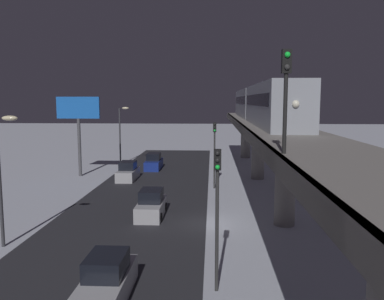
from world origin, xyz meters
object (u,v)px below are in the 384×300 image
(rail_signal, at_px, (286,83))
(subway_train, at_px, (260,103))
(sedan_silver_2, at_px, (128,172))
(sedan_silver_3, at_px, (107,281))
(traffic_light_mid, at_px, (215,145))
(sedan_silver, at_px, (151,205))
(commercial_billboard, at_px, (78,116))
(traffic_light_near, at_px, (217,199))
(sedan_blue, at_px, (154,163))

(rail_signal, bearing_deg, subway_train, -94.59)
(sedan_silver_2, distance_m, sedan_silver_3, 26.37)
(subway_train, xyz_separation_m, sedan_silver_3, (9.44, 26.56, -7.40))
(rail_signal, relative_size, traffic_light_mid, 0.62)
(sedan_silver_2, height_order, traffic_light_mid, traffic_light_mid)
(sedan_silver_3, bearing_deg, sedan_silver, 90.00)
(rail_signal, distance_m, commercial_billboard, 33.30)
(traffic_light_near, distance_m, traffic_light_mid, 21.09)
(rail_signal, height_order, sedan_silver, rail_signal)
(sedan_silver_2, distance_m, sedan_blue, 7.07)
(rail_signal, distance_m, sedan_silver_3, 11.08)
(commercial_billboard, bearing_deg, sedan_silver, 124.43)
(rail_signal, xyz_separation_m, sedan_silver_3, (7.28, -0.42, -8.35))
(rail_signal, relative_size, sedan_silver_3, 0.87)
(sedan_silver_2, bearing_deg, sedan_silver_3, 100.05)
(rail_signal, bearing_deg, sedan_silver_3, -3.28)
(traffic_light_near, bearing_deg, traffic_light_mid, -90.00)
(sedan_blue, height_order, traffic_light_mid, traffic_light_mid)
(rail_signal, height_order, traffic_light_near, rail_signal)
(sedan_silver_2, xyz_separation_m, sedan_silver_3, (-4.60, 25.96, 0.00))
(traffic_light_mid, bearing_deg, sedan_silver_2, -22.74)
(rail_signal, xyz_separation_m, traffic_light_near, (2.58, -1.39, -4.95))
(subway_train, height_order, sedan_blue, subway_train)
(sedan_silver, distance_m, sedan_silver_2, 14.23)
(sedan_silver, relative_size, sedan_silver_2, 1.01)
(sedan_silver_2, height_order, traffic_light_near, traffic_light_near)
(sedan_silver_3, bearing_deg, sedan_silver_2, 100.05)
(sedan_blue, relative_size, sedan_silver_3, 1.00)
(sedan_blue, xyz_separation_m, sedan_silver_3, (-2.80, 32.80, 0.00))
(traffic_light_mid, distance_m, commercial_billboard, 16.34)
(sedan_silver_2, relative_size, sedan_silver_3, 0.99)
(traffic_light_near, bearing_deg, sedan_blue, -76.74)
(traffic_light_mid, relative_size, commercial_billboard, 0.72)
(rail_signal, relative_size, commercial_billboard, 0.45)
(sedan_silver, distance_m, sedan_blue, 20.49)
(commercial_billboard, bearing_deg, rail_signal, 122.19)
(rail_signal, relative_size, sedan_silver, 0.87)
(rail_signal, distance_m, sedan_silver, 17.02)
(sedan_silver, distance_m, sedan_silver_3, 12.50)
(rail_signal, distance_m, sedan_silver_2, 30.11)
(sedan_silver_3, xyz_separation_m, traffic_light_mid, (-4.70, -22.06, 3.40))
(subway_train, bearing_deg, sedan_silver_2, 2.42)
(sedan_silver_2, xyz_separation_m, sedan_blue, (-1.80, -6.84, 0.00))
(sedan_silver_3, distance_m, traffic_light_near, 5.88)
(traffic_light_mid, height_order, commercial_billboard, commercial_billboard)
(subway_train, height_order, sedan_silver_3, subway_train)
(sedan_silver, bearing_deg, traffic_light_near, -67.82)
(sedan_silver_3, height_order, commercial_billboard, commercial_billboard)
(sedan_silver_3, relative_size, traffic_light_near, 0.72)
(traffic_light_mid, bearing_deg, traffic_light_near, 90.00)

